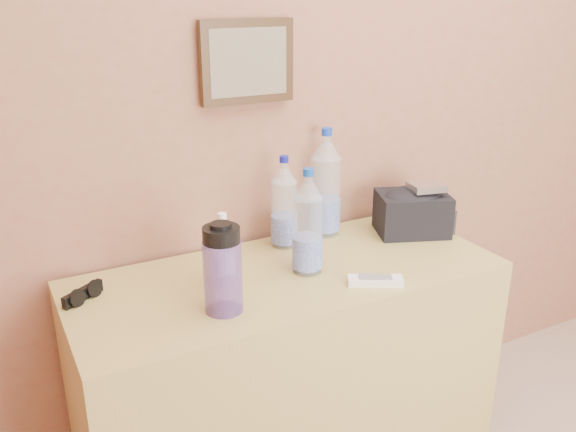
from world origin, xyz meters
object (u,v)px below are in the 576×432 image
at_px(ac_remote, 375,281).
at_px(toiletry_bag, 412,211).
at_px(dresser, 288,385).
at_px(pet_large_d, 308,227).
at_px(foil_packet, 426,186).
at_px(pet_small, 224,253).
at_px(sunglasses, 83,294).
at_px(pet_large_b, 284,207).
at_px(pet_large_c, 326,188).
at_px(nalgene_bottle, 223,268).

xyz_separation_m(ac_remote, toiletry_bag, (0.34, 0.26, 0.07)).
xyz_separation_m(dresser, pet_large_d, (0.05, -0.02, 0.55)).
bearing_deg(foil_packet, pet_small, -177.77).
relative_size(dresser, sunglasses, 9.72).
distance_m(pet_large_b, pet_large_c, 0.18).
distance_m(dresser, foil_packet, 0.80).
height_order(pet_small, nalgene_bottle, nalgene_bottle).
relative_size(sunglasses, ac_remote, 0.85).
xyz_separation_m(pet_large_c, toiletry_bag, (0.27, -0.14, -0.08)).
xyz_separation_m(pet_large_c, pet_small, (-0.45, -0.19, -0.07)).
bearing_deg(pet_large_c, nalgene_bottle, -146.70).
relative_size(ac_remote, foil_packet, 1.40).
distance_m(pet_large_d, toiletry_bag, 0.48).
relative_size(pet_large_b, foil_packet, 2.72).
bearing_deg(pet_large_c, toiletry_bag, -26.74).
relative_size(pet_large_b, pet_large_c, 0.82).
height_order(pet_large_b, sunglasses, pet_large_b).
bearing_deg(pet_large_d, pet_large_b, 81.93).
bearing_deg(ac_remote, pet_large_c, 108.42).
bearing_deg(foil_packet, pet_large_d, -172.08).
distance_m(pet_large_c, foil_packet, 0.34).
bearing_deg(sunglasses, pet_small, -46.71).
relative_size(nalgene_bottle, sunglasses, 1.85).
height_order(nalgene_bottle, foil_packet, nalgene_bottle).
distance_m(ac_remote, toiletry_bag, 0.44).
distance_m(sunglasses, ac_remote, 0.82).
bearing_deg(nalgene_bottle, pet_small, 67.13).
bearing_deg(pet_large_b, sunglasses, -173.45).
xyz_separation_m(pet_large_b, ac_remote, (0.10, -0.37, -0.12)).
bearing_deg(toiletry_bag, ac_remote, -120.85).
relative_size(nalgene_bottle, foil_packet, 2.20).
bearing_deg(pet_large_d, pet_large_c, 49.17).
bearing_deg(pet_large_b, pet_small, -149.40).
distance_m(dresser, sunglasses, 0.72).
relative_size(pet_large_c, sunglasses, 2.78).
height_order(pet_large_b, pet_large_c, pet_large_c).
relative_size(dresser, foil_packet, 11.54).
xyz_separation_m(pet_large_c, pet_large_d, (-0.20, -0.23, -0.02)).
relative_size(dresser, nalgene_bottle, 5.24).
bearing_deg(nalgene_bottle, dresser, 25.70).
relative_size(dresser, ac_remote, 8.27).
relative_size(pet_large_c, nalgene_bottle, 1.50).
distance_m(pet_small, nalgene_bottle, 0.16).
relative_size(pet_large_c, toiletry_bag, 1.57).
bearing_deg(pet_large_d, dresser, 159.82).
bearing_deg(pet_large_c, foil_packet, -28.87).
relative_size(pet_large_d, foil_packet, 2.86).
height_order(sunglasses, toiletry_bag, toiletry_bag).
bearing_deg(foil_packet, nalgene_bottle, -167.96).
xyz_separation_m(sunglasses, toiletry_bag, (1.10, -0.03, 0.06)).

